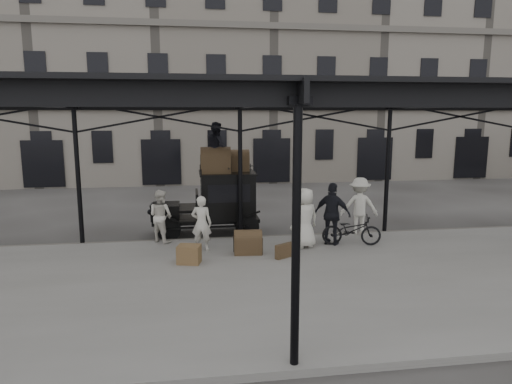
{
  "coord_description": "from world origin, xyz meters",
  "views": [
    {
      "loc": [
        -1.61,
        -12.47,
        4.18
      ],
      "look_at": [
        0.45,
        1.6,
        1.7
      ],
      "focal_mm": 32.0,
      "sensor_mm": 36.0,
      "label": 1
    }
  ],
  "objects_px": {
    "porter_official": "(332,214)",
    "steamer_trunk_roof_near": "(216,162)",
    "porter_left": "(201,223)",
    "bicycle": "(352,230)",
    "taxi": "(218,200)",
    "steamer_trunk_platform": "(248,244)"
  },
  "relations": [
    {
      "from": "taxi",
      "to": "porter_left",
      "type": "height_order",
      "value": "taxi"
    },
    {
      "from": "taxi",
      "to": "porter_official",
      "type": "relative_size",
      "value": 1.89
    },
    {
      "from": "porter_left",
      "to": "bicycle",
      "type": "relative_size",
      "value": 0.91
    },
    {
      "from": "taxi",
      "to": "porter_official",
      "type": "xyz_separation_m",
      "value": [
        3.36,
        -2.3,
        -0.09
      ]
    },
    {
      "from": "porter_official",
      "to": "steamer_trunk_roof_near",
      "type": "distance_m",
      "value": 4.25
    },
    {
      "from": "taxi",
      "to": "porter_left",
      "type": "bearing_deg",
      "value": -105.42
    },
    {
      "from": "porter_official",
      "to": "taxi",
      "type": "bearing_deg",
      "value": 1.08
    },
    {
      "from": "porter_left",
      "to": "bicycle",
      "type": "distance_m",
      "value": 4.59
    },
    {
      "from": "porter_official",
      "to": "bicycle",
      "type": "relative_size",
      "value": 1.07
    },
    {
      "from": "bicycle",
      "to": "porter_official",
      "type": "bearing_deg",
      "value": 86.97
    },
    {
      "from": "bicycle",
      "to": "steamer_trunk_roof_near",
      "type": "bearing_deg",
      "value": 72.56
    },
    {
      "from": "porter_official",
      "to": "steamer_trunk_roof_near",
      "type": "relative_size",
      "value": 1.94
    },
    {
      "from": "steamer_trunk_platform",
      "to": "porter_official",
      "type": "bearing_deg",
      "value": 15.47
    },
    {
      "from": "porter_left",
      "to": "steamer_trunk_roof_near",
      "type": "bearing_deg",
      "value": -92.36
    },
    {
      "from": "porter_left",
      "to": "porter_official",
      "type": "bearing_deg",
      "value": -166.77
    },
    {
      "from": "taxi",
      "to": "porter_left",
      "type": "distance_m",
      "value": 2.43
    },
    {
      "from": "porter_official",
      "to": "steamer_trunk_roof_near",
      "type": "height_order",
      "value": "steamer_trunk_roof_near"
    },
    {
      "from": "bicycle",
      "to": "steamer_trunk_roof_near",
      "type": "distance_m",
      "value": 4.96
    },
    {
      "from": "steamer_trunk_platform",
      "to": "taxi",
      "type": "bearing_deg",
      "value": 107.03
    },
    {
      "from": "porter_official",
      "to": "steamer_trunk_roof_near",
      "type": "xyz_separation_m",
      "value": [
        -3.44,
        2.05,
        1.43
      ]
    },
    {
      "from": "porter_left",
      "to": "steamer_trunk_roof_near",
      "type": "xyz_separation_m",
      "value": [
        0.56,
        2.09,
        1.57
      ]
    },
    {
      "from": "steamer_trunk_roof_near",
      "to": "steamer_trunk_platform",
      "type": "distance_m",
      "value": 3.43
    }
  ]
}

